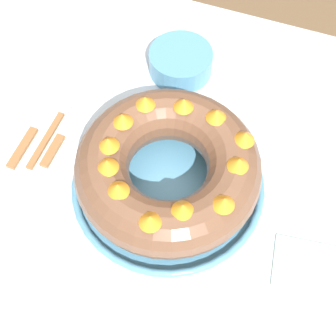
% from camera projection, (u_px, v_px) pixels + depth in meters
% --- Properties ---
extents(ground_plane, '(8.00, 8.00, 0.00)m').
position_uv_depth(ground_plane, '(176.00, 299.00, 1.46)').
color(ground_plane, brown).
extents(dining_table, '(1.48, 0.93, 0.74)m').
position_uv_depth(dining_table, '(181.00, 212.00, 0.90)').
color(dining_table, silver).
rests_on(dining_table, ground_plane).
extents(serving_dish, '(0.33, 0.33, 0.03)m').
position_uv_depth(serving_dish, '(168.00, 185.00, 0.81)').
color(serving_dish, '#518EB2').
rests_on(serving_dish, dining_table).
extents(bundt_cake, '(0.30, 0.30, 0.11)m').
position_uv_depth(bundt_cake, '(168.00, 168.00, 0.76)').
color(bundt_cake, brown).
rests_on(bundt_cake, serving_dish).
extents(fork, '(0.02, 0.18, 0.01)m').
position_uv_depth(fork, '(56.00, 124.00, 0.89)').
color(fork, '#936038').
rests_on(fork, dining_table).
extents(serving_knife, '(0.02, 0.20, 0.01)m').
position_uv_depth(serving_knife, '(34.00, 130.00, 0.88)').
color(serving_knife, '#936038').
rests_on(serving_knife, dining_table).
extents(cake_knife, '(0.02, 0.16, 0.01)m').
position_uv_depth(cake_knife, '(61.00, 137.00, 0.87)').
color(cake_knife, '#936038').
rests_on(cake_knife, dining_table).
extents(side_bowl, '(0.13, 0.13, 0.05)m').
position_uv_depth(side_bowl, '(181.00, 62.00, 0.94)').
color(side_bowl, '#518EB2').
rests_on(side_bowl, dining_table).
extents(napkin, '(0.13, 0.10, 0.00)m').
position_uv_depth(napkin, '(312.00, 267.00, 0.75)').
color(napkin, '#B2D1B7').
rests_on(napkin, dining_table).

